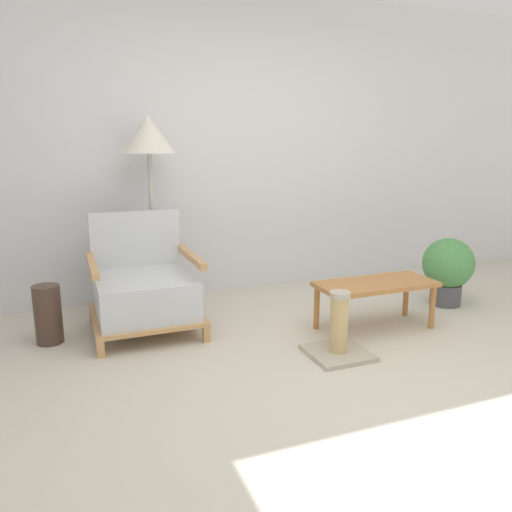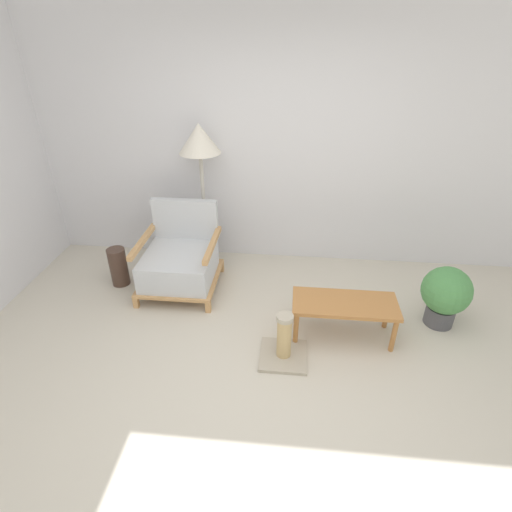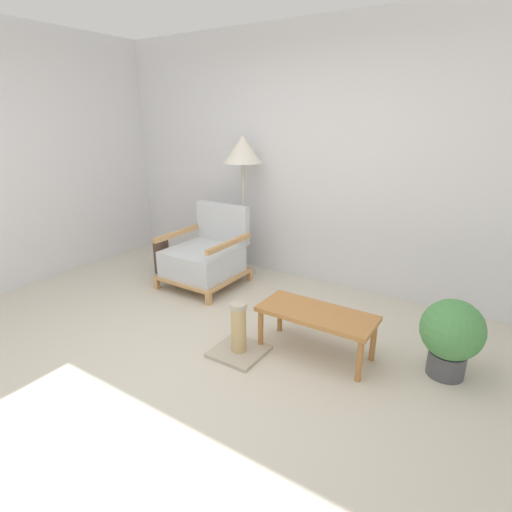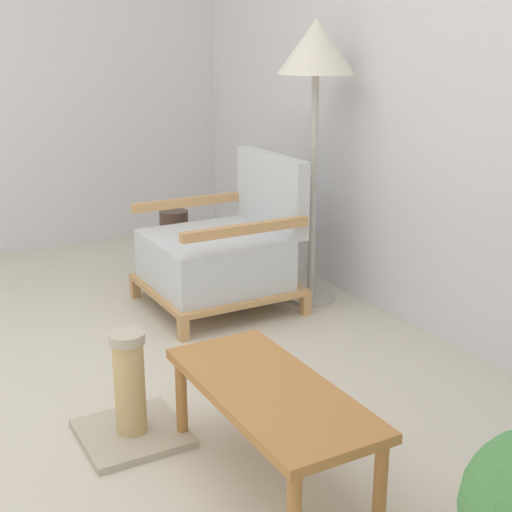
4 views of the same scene
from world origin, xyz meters
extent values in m
plane|color=beige|center=(0.00, 0.00, 0.00)|extent=(14.00, 14.00, 0.00)
cube|color=silver|center=(0.00, 2.26, 1.35)|extent=(8.00, 0.06, 2.70)
cube|color=tan|center=(-1.32, 1.06, 0.06)|extent=(0.05, 0.05, 0.11)
cube|color=tan|center=(-0.59, 1.06, 0.06)|extent=(0.05, 0.05, 0.11)
cube|color=tan|center=(-1.32, 1.80, 0.06)|extent=(0.05, 0.05, 0.11)
cube|color=tan|center=(-0.59, 1.80, 0.06)|extent=(0.05, 0.05, 0.11)
cube|color=tan|center=(-0.96, 1.43, 0.13)|extent=(0.77, 0.79, 0.03)
cube|color=silver|center=(-0.96, 1.41, 0.28)|extent=(0.69, 0.69, 0.28)
cube|color=silver|center=(-0.96, 1.79, 0.64)|extent=(0.69, 0.08, 0.43)
cube|color=tan|center=(-1.31, 1.43, 0.54)|extent=(0.05, 0.73, 0.05)
cube|color=tan|center=(-0.60, 1.43, 0.54)|extent=(0.05, 0.73, 0.05)
cylinder|color=#B7B2A8|center=(-0.79, 1.96, 0.01)|extent=(0.29, 0.29, 0.03)
cylinder|color=#B7B2A8|center=(-0.79, 1.96, 0.66)|extent=(0.04, 0.04, 1.28)
cone|color=silver|center=(-0.79, 1.96, 1.45)|extent=(0.43, 0.43, 0.29)
cube|color=#B2753D|center=(0.66, 0.85, 0.35)|extent=(0.90, 0.39, 0.04)
cylinder|color=#B2753D|center=(0.25, 0.69, 0.17)|extent=(0.04, 0.04, 0.33)
cylinder|color=#B2753D|center=(1.07, 0.69, 0.17)|extent=(0.04, 0.04, 0.33)
cylinder|color=#B2753D|center=(0.25, 1.00, 0.17)|extent=(0.04, 0.04, 0.33)
cylinder|color=#B2753D|center=(1.07, 1.00, 0.17)|extent=(0.04, 0.04, 0.33)
cylinder|color=#473328|center=(-1.63, 1.45, 0.21)|extent=(0.19, 0.19, 0.42)
cylinder|color=#4C4C51|center=(1.58, 1.11, 0.09)|extent=(0.26, 0.26, 0.18)
sphere|color=#4C8E4C|center=(1.58, 1.11, 0.37)|extent=(0.43, 0.43, 0.43)
cube|color=#B2A893|center=(0.16, 0.52, 0.01)|extent=(0.39, 0.39, 0.03)
cylinder|color=tan|center=(0.16, 0.52, 0.22)|extent=(0.12, 0.12, 0.37)
cylinder|color=#B2A893|center=(0.16, 0.52, 0.42)|extent=(0.14, 0.14, 0.04)
camera|label=1|loc=(-1.48, -2.16, 1.39)|focal=35.00mm
camera|label=2|loc=(0.18, -1.97, 2.43)|focal=28.00mm
camera|label=3|loc=(1.76, -1.71, 1.79)|focal=28.00mm
camera|label=4|loc=(2.54, -0.24, 1.51)|focal=50.00mm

